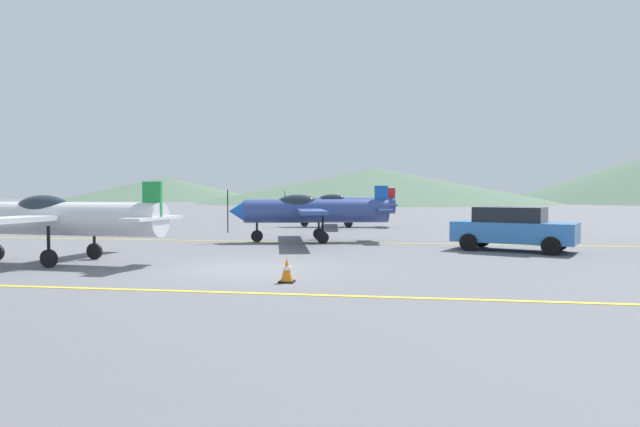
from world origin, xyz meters
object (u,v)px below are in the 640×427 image
Objects in this scene: airplane_near at (59,217)px; airplane_mid at (310,210)px; airplane_far at (341,205)px; car_sedan at (513,228)px; traffic_cone_front at (287,270)px.

airplane_mid is at bearing 53.22° from airplane_near.
airplane_near is 20.46m from airplane_far.
airplane_near is at bearing -108.05° from airplane_far.
airplane_mid is (6.29, 8.42, 0.00)m from airplane_near.
airplane_near reaches higher than car_sedan.
airplane_mid is 11.09m from traffic_cone_front.
airplane_mid is at bearing 97.13° from traffic_cone_front.
airplane_near is 13.99× the size of traffic_cone_front.
airplane_mid is at bearing 162.24° from car_sedan.
traffic_cone_front is (1.32, -21.98, -1.10)m from airplane_far.
airplane_far is at bearing 89.77° from airplane_mid.
airplane_mid is 13.91× the size of traffic_cone_front.
traffic_cone_front is at bearing -86.55° from airplane_far.
car_sedan is (8.08, -2.59, -0.55)m from airplane_mid.
airplane_near reaches higher than traffic_cone_front.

